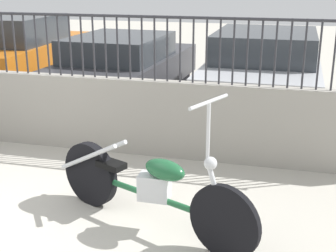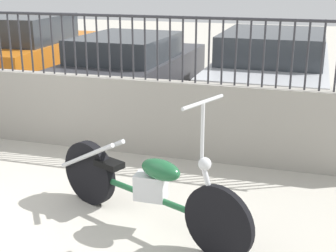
{
  "view_description": "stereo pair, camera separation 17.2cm",
  "coord_description": "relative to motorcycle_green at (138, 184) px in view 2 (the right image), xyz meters",
  "views": [
    {
      "loc": [
        2.98,
        -2.95,
        2.26
      ],
      "look_at": [
        1.77,
        1.68,
        0.7
      ],
      "focal_mm": 50.0,
      "sensor_mm": 36.0,
      "label": 1
    },
    {
      "loc": [
        3.15,
        -2.91,
        2.26
      ],
      "look_at": [
        1.77,
        1.68,
        0.7
      ],
      "focal_mm": 50.0,
      "sensor_mm": 36.0,
      "label": 2
    }
  ],
  "objects": [
    {
      "name": "fence_railing",
      "position": [
        -1.75,
        1.77,
        1.1
      ],
      "size": [
        8.39,
        0.04,
        0.8
      ],
      "color": "#2D2D33",
      "rests_on": "low_wall"
    },
    {
      "name": "car_silver",
      "position": [
        0.82,
        4.74,
        0.27
      ],
      "size": [
        1.93,
        4.52,
        1.33
      ],
      "rotation": [
        0.0,
        0.0,
        1.56
      ],
      "color": "black",
      "rests_on": "ground_plane"
    },
    {
      "name": "car_orange",
      "position": [
        -4.27,
        4.84,
        0.32
      ],
      "size": [
        2.02,
        4.0,
        1.47
      ],
      "rotation": [
        0.0,
        0.0,
        1.61
      ],
      "color": "black",
      "rests_on": "ground_plane"
    },
    {
      "name": "low_wall",
      "position": [
        -1.75,
        1.77,
        0.09
      ],
      "size": [
        8.39,
        0.18,
        0.99
      ],
      "color": "#9E998E",
      "rests_on": "ground_plane"
    },
    {
      "name": "motorcycle_green",
      "position": [
        0.0,
        0.0,
        0.0
      ],
      "size": [
        2.11,
        1.01,
        1.34
      ],
      "rotation": [
        0.0,
        0.0,
        -0.4
      ],
      "color": "black",
      "rests_on": "ground_plane"
    },
    {
      "name": "car_dark_grey",
      "position": [
        -1.72,
        4.3,
        0.22
      ],
      "size": [
        1.9,
        4.19,
        1.22
      ],
      "rotation": [
        0.0,
        0.0,
        1.52
      ],
      "color": "black",
      "rests_on": "ground_plane"
    }
  ]
}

